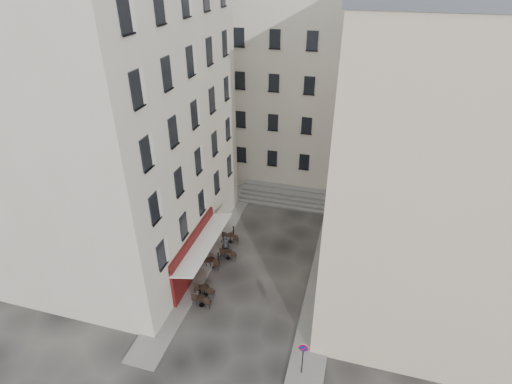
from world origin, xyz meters
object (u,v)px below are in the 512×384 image
(no_parking_sign, at_px, (303,353))
(pedestrian, at_px, (225,245))
(bistro_table_a, at_px, (202,300))
(bistro_table_b, at_px, (205,290))

(no_parking_sign, relative_size, pedestrian, 1.42)
(pedestrian, bearing_deg, bistro_table_a, 90.19)
(bistro_table_a, xyz_separation_m, pedestrian, (-0.30, 5.46, 0.37))
(pedestrian, bearing_deg, bistro_table_b, 89.10)
(bistro_table_a, relative_size, pedestrian, 0.78)
(no_parking_sign, distance_m, bistro_table_a, 7.87)
(bistro_table_b, bearing_deg, pedestrian, 92.10)
(no_parking_sign, xyz_separation_m, bistro_table_a, (-7.09, 3.18, -1.21))
(bistro_table_a, xyz_separation_m, bistro_table_b, (-0.14, 0.88, 0.03))
(no_parking_sign, height_order, bistro_table_b, no_parking_sign)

